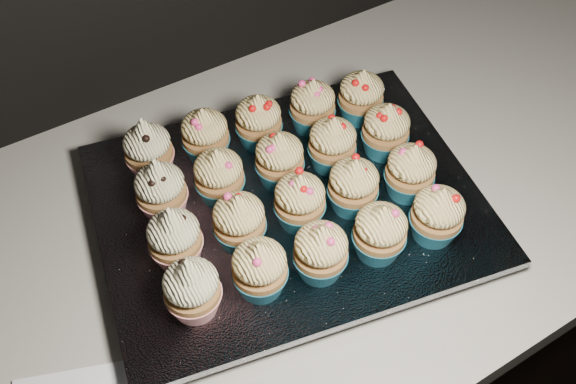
% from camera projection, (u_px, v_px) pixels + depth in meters
% --- Properties ---
extents(worktop, '(2.44, 0.64, 0.04)m').
position_uv_depth(worktop, '(169.00, 269.00, 0.81)').
color(worktop, beige).
rests_on(worktop, cabinet).
extents(baking_tray, '(0.50, 0.41, 0.02)m').
position_uv_depth(baking_tray, '(288.00, 211.00, 0.83)').
color(baking_tray, black).
rests_on(baking_tray, worktop).
extents(foil_lining, '(0.54, 0.46, 0.01)m').
position_uv_depth(foil_lining, '(288.00, 203.00, 0.82)').
color(foil_lining, silver).
rests_on(foil_lining, baking_tray).
extents(cupcake_0, '(0.06, 0.06, 0.10)m').
position_uv_depth(cupcake_0, '(192.00, 288.00, 0.68)').
color(cupcake_0, red).
rests_on(cupcake_0, foil_lining).
extents(cupcake_1, '(0.06, 0.06, 0.08)m').
position_uv_depth(cupcake_1, '(260.00, 268.00, 0.70)').
color(cupcake_1, '#1A667E').
rests_on(cupcake_1, foil_lining).
extents(cupcake_2, '(0.06, 0.06, 0.08)m').
position_uv_depth(cupcake_2, '(321.00, 251.00, 0.72)').
color(cupcake_2, '#1A667E').
rests_on(cupcake_2, foil_lining).
extents(cupcake_3, '(0.06, 0.06, 0.08)m').
position_uv_depth(cupcake_3, '(380.00, 232.00, 0.73)').
color(cupcake_3, '#1A667E').
rests_on(cupcake_3, foil_lining).
extents(cupcake_4, '(0.06, 0.06, 0.08)m').
position_uv_depth(cupcake_4, '(437.00, 214.00, 0.75)').
color(cupcake_4, '#1A667E').
rests_on(cupcake_4, foil_lining).
extents(cupcake_5, '(0.06, 0.06, 0.10)m').
position_uv_depth(cupcake_5, '(175.00, 237.00, 0.73)').
color(cupcake_5, red).
rests_on(cupcake_5, foil_lining).
extents(cupcake_6, '(0.06, 0.06, 0.08)m').
position_uv_depth(cupcake_6, '(239.00, 221.00, 0.74)').
color(cupcake_6, '#1A667E').
rests_on(cupcake_6, foil_lining).
extents(cupcake_7, '(0.06, 0.06, 0.08)m').
position_uv_depth(cupcake_7, '(300.00, 201.00, 0.76)').
color(cupcake_7, '#1A667E').
rests_on(cupcake_7, foil_lining).
extents(cupcake_8, '(0.06, 0.06, 0.08)m').
position_uv_depth(cupcake_8, '(353.00, 186.00, 0.78)').
color(cupcake_8, '#1A667E').
rests_on(cupcake_8, foil_lining).
extents(cupcake_9, '(0.06, 0.06, 0.08)m').
position_uv_depth(cupcake_9, '(410.00, 171.00, 0.79)').
color(cupcake_9, '#1A667E').
rests_on(cupcake_9, foil_lining).
extents(cupcake_10, '(0.06, 0.06, 0.10)m').
position_uv_depth(cupcake_10, '(161.00, 189.00, 0.77)').
color(cupcake_10, red).
rests_on(cupcake_10, foil_lining).
extents(cupcake_11, '(0.06, 0.06, 0.08)m').
position_uv_depth(cupcake_11, '(219.00, 176.00, 0.79)').
color(cupcake_11, '#1A667E').
rests_on(cupcake_11, foil_lining).
extents(cupcake_12, '(0.06, 0.06, 0.08)m').
position_uv_depth(cupcake_12, '(280.00, 159.00, 0.81)').
color(cupcake_12, '#1A667E').
rests_on(cupcake_12, foil_lining).
extents(cupcake_13, '(0.06, 0.06, 0.08)m').
position_uv_depth(cupcake_13, '(332.00, 144.00, 0.82)').
color(cupcake_13, '#1A667E').
rests_on(cupcake_13, foil_lining).
extents(cupcake_14, '(0.06, 0.06, 0.08)m').
position_uv_depth(cupcake_14, '(386.00, 130.00, 0.84)').
color(cupcake_14, '#1A667E').
rests_on(cupcake_14, foil_lining).
extents(cupcake_15, '(0.06, 0.06, 0.10)m').
position_uv_depth(cupcake_15, '(148.00, 149.00, 0.81)').
color(cupcake_15, red).
rests_on(cupcake_15, foil_lining).
extents(cupcake_16, '(0.06, 0.06, 0.08)m').
position_uv_depth(cupcake_16, '(205.00, 135.00, 0.83)').
color(cupcake_16, '#1A667E').
rests_on(cupcake_16, foil_lining).
extents(cupcake_17, '(0.06, 0.06, 0.08)m').
position_uv_depth(cupcake_17, '(259.00, 121.00, 0.85)').
color(cupcake_17, '#1A667E').
rests_on(cupcake_17, foil_lining).
extents(cupcake_18, '(0.06, 0.06, 0.08)m').
position_uv_depth(cupcake_18, '(312.00, 106.00, 0.87)').
color(cupcake_18, '#1A667E').
rests_on(cupcake_18, foil_lining).
extents(cupcake_19, '(0.06, 0.06, 0.08)m').
position_uv_depth(cupcake_19, '(361.00, 96.00, 0.88)').
color(cupcake_19, '#1A667E').
rests_on(cupcake_19, foil_lining).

